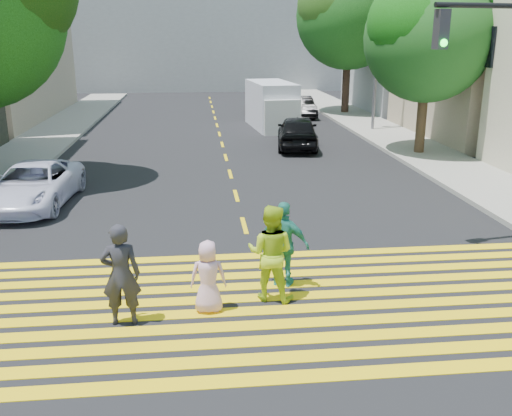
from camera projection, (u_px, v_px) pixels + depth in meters
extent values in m
plane|color=black|center=(275.00, 338.00, 9.68)|extent=(120.00, 120.00, 0.00)
cube|color=gray|center=(56.00, 132.00, 29.73)|extent=(3.00, 40.00, 0.15)
cube|color=gray|center=(421.00, 152.00, 24.80)|extent=(3.00, 60.00, 0.15)
cube|color=yellow|center=(286.00, 378.00, 8.54)|extent=(13.40, 0.35, 0.01)
cube|color=yellow|center=(280.00, 358.00, 9.06)|extent=(13.40, 0.35, 0.01)
cube|color=yellow|center=(276.00, 340.00, 9.59)|extent=(13.40, 0.35, 0.01)
cube|color=yellow|center=(271.00, 324.00, 10.11)|extent=(13.40, 0.35, 0.01)
cube|color=yellow|center=(267.00, 310.00, 10.63)|extent=(13.40, 0.35, 0.01)
cube|color=yellow|center=(264.00, 297.00, 11.16)|extent=(13.40, 0.35, 0.01)
cube|color=yellow|center=(261.00, 286.00, 11.68)|extent=(13.40, 0.35, 0.01)
cube|color=yellow|center=(258.00, 275.00, 12.20)|extent=(13.40, 0.35, 0.01)
cube|color=yellow|center=(255.00, 265.00, 12.73)|extent=(13.40, 0.35, 0.01)
cube|color=yellow|center=(253.00, 256.00, 13.25)|extent=(13.40, 0.35, 0.01)
cube|color=yellow|center=(244.00, 225.00, 15.39)|extent=(0.12, 1.40, 0.01)
cube|color=yellow|center=(236.00, 196.00, 18.25)|extent=(0.12, 1.40, 0.01)
cube|color=yellow|center=(230.00, 174.00, 21.10)|extent=(0.12, 1.40, 0.01)
cube|color=yellow|center=(226.00, 157.00, 23.96)|extent=(0.12, 1.40, 0.01)
cube|color=yellow|center=(222.00, 144.00, 26.81)|extent=(0.12, 1.40, 0.01)
cube|color=yellow|center=(219.00, 134.00, 29.66)|extent=(0.12, 1.40, 0.01)
cube|color=yellow|center=(217.00, 125.00, 32.52)|extent=(0.12, 1.40, 0.01)
cube|color=yellow|center=(215.00, 118.00, 35.37)|extent=(0.12, 1.40, 0.01)
cube|color=yellow|center=(213.00, 112.00, 38.23)|extent=(0.12, 1.40, 0.01)
cube|color=yellow|center=(212.00, 107.00, 41.08)|extent=(0.12, 1.40, 0.01)
cube|color=yellow|center=(211.00, 102.00, 43.94)|extent=(0.12, 1.40, 0.01)
cube|color=yellow|center=(210.00, 98.00, 46.79)|extent=(0.12, 1.40, 0.01)
cube|color=gray|center=(435.00, 34.00, 38.30)|extent=(10.00, 10.00, 10.00)
cube|color=gray|center=(205.00, 23.00, 53.62)|extent=(30.00, 8.00, 12.00)
cylinder|color=#362C1B|center=(421.00, 123.00, 24.02)|extent=(0.50, 0.50, 2.75)
sphere|color=#1A561A|center=(428.00, 38.00, 23.02)|extent=(6.32, 6.32, 5.18)
sphere|color=#116010|center=(447.00, 18.00, 23.40)|extent=(4.74, 4.74, 3.89)
sphere|color=#0F4507|center=(413.00, 24.00, 22.40)|extent=(4.42, 4.42, 3.63)
cylinder|color=black|center=(346.00, 87.00, 36.65)|extent=(0.60, 0.60, 3.46)
sphere|color=#0A370D|center=(349.00, 16.00, 35.39)|extent=(8.19, 8.19, 6.58)
sphere|color=#0A490A|center=(365.00, 0.00, 35.88)|extent=(6.14, 6.14, 4.94)
sphere|color=#1C4912|center=(335.00, 4.00, 34.58)|extent=(5.73, 5.73, 4.61)
imported|color=#26262D|center=(121.00, 275.00, 9.92)|extent=(0.69, 0.47, 1.86)
imported|color=#A7CC1F|center=(271.00, 253.00, 10.87)|extent=(1.12, 1.00, 1.90)
imported|color=#DAA6C4|center=(208.00, 277.00, 10.43)|extent=(0.69, 0.47, 1.38)
imported|color=teal|center=(284.00, 245.00, 11.47)|extent=(1.13, 0.84, 1.78)
imported|color=silver|center=(33.00, 185.00, 17.04)|extent=(2.45, 4.73, 1.28)
imported|color=black|center=(297.00, 132.00, 25.74)|extent=(2.37, 4.60, 1.50)
imported|color=#9AA0B8|center=(259.00, 101.00, 39.41)|extent=(2.06, 4.26, 1.20)
imported|color=black|center=(301.00, 107.00, 35.59)|extent=(1.40, 3.89, 1.27)
cube|color=silver|center=(271.00, 105.00, 31.47)|extent=(2.44, 5.15, 2.49)
cube|color=silver|center=(280.00, 116.00, 29.51)|extent=(2.00, 1.36, 1.79)
cylinder|color=black|center=(264.00, 126.00, 29.89)|extent=(0.31, 0.72, 0.70)
cylinder|color=black|center=(293.00, 125.00, 30.19)|extent=(0.31, 0.72, 0.70)
cylinder|color=#252525|center=(251.00, 117.00, 33.26)|extent=(0.31, 0.72, 0.70)
cylinder|color=black|center=(277.00, 116.00, 33.56)|extent=(0.31, 0.72, 0.70)
cube|color=#2D2C32|center=(441.00, 29.00, 12.18)|extent=(0.30, 0.30, 0.83)
sphere|color=#15E92A|center=(444.00, 43.00, 12.14)|extent=(0.18, 0.18, 0.16)
cylinder|color=slate|center=(377.00, 48.00, 29.17)|extent=(0.16, 0.16, 8.64)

